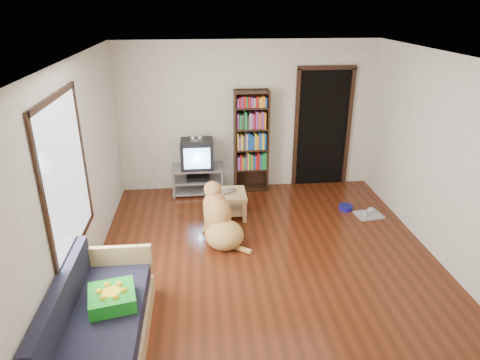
{
  "coord_description": "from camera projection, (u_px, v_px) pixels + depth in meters",
  "views": [
    {
      "loc": [
        -0.83,
        -4.75,
        3.19
      ],
      "look_at": [
        -0.31,
        0.64,
        0.9
      ],
      "focal_mm": 32.0,
      "sensor_mm": 36.0,
      "label": 1
    }
  ],
  "objects": [
    {
      "name": "bookshelf",
      "position": [
        251.0,
        136.0,
        7.43
      ],
      "size": [
        0.6,
        0.3,
        1.8
      ],
      "color": "black",
      "rests_on": "ground"
    },
    {
      "name": "crt_tv",
      "position": [
        197.0,
        153.0,
        7.38
      ],
      "size": [
        0.55,
        0.52,
        0.58
      ],
      "color": "black",
      "rests_on": "tv_stand"
    },
    {
      "name": "grey_rag",
      "position": [
        369.0,
        215.0,
        6.83
      ],
      "size": [
        0.44,
        0.37,
        0.03
      ],
      "primitive_type": "cube",
      "rotation": [
        0.0,
        0.0,
        0.13
      ],
      "color": "#A3A3A3",
      "rests_on": "ground"
    },
    {
      "name": "wall_right",
      "position": [
        448.0,
        163.0,
        5.36
      ],
      "size": [
        0.0,
        5.0,
        5.0
      ],
      "primitive_type": "plane",
      "rotation": [
        1.57,
        0.0,
        -1.57
      ],
      "color": "silver",
      "rests_on": "ground"
    },
    {
      "name": "laptop",
      "position": [
        228.0,
        193.0,
        6.66
      ],
      "size": [
        0.39,
        0.36,
        0.03
      ],
      "primitive_type": "imported",
      "rotation": [
        0.0,
        0.0,
        0.58
      ],
      "color": "silver",
      "rests_on": "coffee_table"
    },
    {
      "name": "coffee_table",
      "position": [
        228.0,
        200.0,
        6.74
      ],
      "size": [
        0.55,
        0.55,
        0.4
      ],
      "color": "tan",
      "rests_on": "ground"
    },
    {
      "name": "dog_bowl",
      "position": [
        346.0,
        207.0,
        7.02
      ],
      "size": [
        0.22,
        0.22,
        0.08
      ],
      "primitive_type": "cylinder",
      "color": "navy",
      "rests_on": "ground"
    },
    {
      "name": "doorway",
      "position": [
        323.0,
        125.0,
        7.63
      ],
      "size": [
        1.03,
        0.05,
        2.19
      ],
      "color": "black",
      "rests_on": "wall_back"
    },
    {
      "name": "wall_left",
      "position": [
        79.0,
        176.0,
        4.97
      ],
      "size": [
        0.0,
        5.0,
        5.0
      ],
      "primitive_type": "plane",
      "rotation": [
        1.57,
        0.0,
        1.57
      ],
      "color": "silver",
      "rests_on": "ground"
    },
    {
      "name": "window",
      "position": [
        66.0,
        176.0,
        4.43
      ],
      "size": [
        0.03,
        1.46,
        1.7
      ],
      "color": "white",
      "rests_on": "wall_left"
    },
    {
      "name": "tv_stand",
      "position": [
        198.0,
        179.0,
        7.55
      ],
      "size": [
        0.9,
        0.45,
        0.5
      ],
      "color": "#99999E",
      "rests_on": "ground"
    },
    {
      "name": "ground",
      "position": [
        268.0,
        260.0,
        5.67
      ],
      "size": [
        5.0,
        5.0,
        0.0
      ],
      "primitive_type": "plane",
      "color": "#521E0E",
      "rests_on": "ground"
    },
    {
      "name": "green_cushion",
      "position": [
        112.0,
        298.0,
        4.19
      ],
      "size": [
        0.52,
        0.52,
        0.15
      ],
      "primitive_type": "cube",
      "rotation": [
        0.0,
        0.0,
        0.22
      ],
      "color": "green",
      "rests_on": "sofa"
    },
    {
      "name": "wall_back",
      "position": [
        247.0,
        117.0,
        7.46
      ],
      "size": [
        4.5,
        0.0,
        4.5
      ],
      "primitive_type": "plane",
      "rotation": [
        1.57,
        0.0,
        0.0
      ],
      "color": "silver",
      "rests_on": "ground"
    },
    {
      "name": "sofa",
      "position": [
        99.0,
        327.0,
        4.14
      ],
      "size": [
        0.8,
        1.8,
        0.8
      ],
      "color": "tan",
      "rests_on": "ground"
    },
    {
      "name": "wall_front",
      "position": [
        330.0,
        304.0,
        2.87
      ],
      "size": [
        4.5,
        0.0,
        4.5
      ],
      "primitive_type": "plane",
      "rotation": [
        -1.57,
        0.0,
        0.0
      ],
      "color": "silver",
      "rests_on": "ground"
    },
    {
      "name": "ceiling",
      "position": [
        274.0,
        58.0,
        4.66
      ],
      "size": [
        5.0,
        5.0,
        0.0
      ],
      "primitive_type": "plane",
      "rotation": [
        3.14,
        0.0,
        0.0
      ],
      "color": "white",
      "rests_on": "ground"
    },
    {
      "name": "dog",
      "position": [
        220.0,
        221.0,
        6.02
      ],
      "size": [
        0.73,
        0.95,
        0.86
      ],
      "color": "tan",
      "rests_on": "ground"
    }
  ]
}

